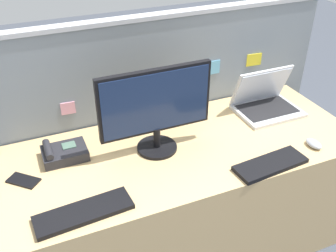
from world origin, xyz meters
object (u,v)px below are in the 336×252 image
Objects in this scene: laptop at (265,101)px; keyboard_main at (84,212)px; cell_phone_silver_slab at (196,113)px; computer_mouse_right_hand at (314,144)px; desktop_monitor at (156,106)px; cell_phone_black_slab at (23,180)px; desk_phone at (63,153)px; keyboard_spare at (270,164)px.

keyboard_main is at bearing -160.00° from laptop.
laptop reaches higher than cell_phone_silver_slab.
computer_mouse_right_hand reaches higher than keyboard_main.
desktop_monitor is 1.57× the size of laptop.
cell_phone_silver_slab is at bearing -33.46° from cell_phone_black_slab.
desktop_monitor is at bearing 31.57° from keyboard_main.
cell_phone_silver_slab is (0.35, 0.24, -0.25)m from desktop_monitor.
desktop_monitor reaches higher than laptop.
desktop_monitor is at bearing -12.57° from desk_phone.
laptop is 1.43m from cell_phone_black_slab.
cell_phone_black_slab is at bearing -175.18° from laptop.
desktop_monitor is at bearing 155.75° from computer_mouse_right_hand.
desk_phone is 0.82m from cell_phone_silver_slab.
desk_phone is at bearing 159.23° from computer_mouse_right_hand.
keyboard_spare is 0.31m from computer_mouse_right_hand.
computer_mouse_right_hand is at bearing -88.10° from laptop.
computer_mouse_right_hand is at bearing -58.91° from cell_phone_black_slab.
desktop_monitor is 0.52m from desk_phone.
desktop_monitor is at bearing 136.89° from keyboard_spare.
computer_mouse_right_hand is 0.69m from cell_phone_silver_slab.
laptop is 1.21m from desk_phone.
cell_phone_black_slab is (-1.42, -0.12, -0.06)m from laptop.
desk_phone is 1.57× the size of cell_phone_silver_slab.
laptop is (0.75, 0.11, -0.19)m from desktop_monitor.
desk_phone is 0.43m from keyboard_main.
keyboard_spare is 0.61m from cell_phone_silver_slab.
keyboard_spare is 3.75× the size of computer_mouse_right_hand.
desktop_monitor is at bearing -135.70° from cell_phone_silver_slab.
laptop is 0.99× the size of keyboard_spare.
laptop is 2.51× the size of cell_phone_black_slab.
keyboard_main is at bearing 178.53° from computer_mouse_right_hand.
cell_phone_black_slab is at bearing 165.85° from computer_mouse_right_hand.
cell_phone_black_slab is at bearing -156.62° from cell_phone_silver_slab.
keyboard_spare is at bearing -6.24° from keyboard_main.
computer_mouse_right_hand is at bearing -18.67° from desk_phone.
keyboard_main reaches higher than cell_phone_black_slab.
desk_phone reaches higher than computer_mouse_right_hand.
laptop reaches higher than keyboard_spare.
cell_phone_black_slab is at bearing 119.73° from keyboard_main.
keyboard_main is at bearing 172.97° from keyboard_spare.
keyboard_main is 4.10× the size of computer_mouse_right_hand.
keyboard_main is 2.95× the size of cell_phone_silver_slab.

